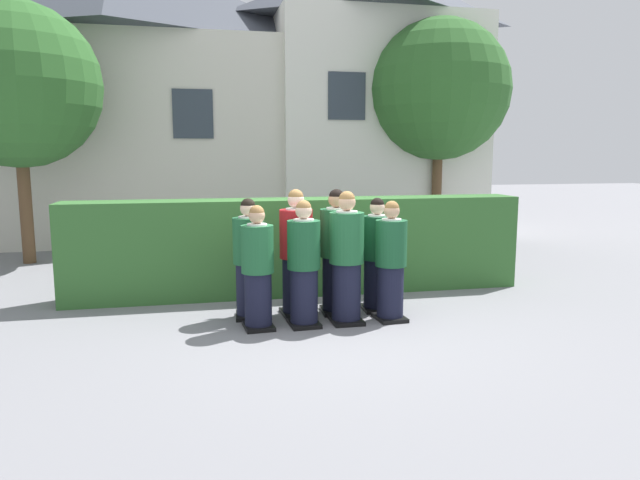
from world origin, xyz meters
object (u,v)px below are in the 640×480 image
student_rear_row_2 (336,254)px  student_rear_row_3 (377,257)px  student_front_row_0 (258,271)px  student_front_row_3 (391,264)px  student_front_row_2 (346,261)px  student_rear_row_0 (249,261)px  student_front_row_1 (304,267)px  student_in_red_blazer (296,256)px

student_rear_row_2 → student_rear_row_3: bearing=-0.1°
student_front_row_0 → student_front_row_3: student_front_row_3 is taller
student_front_row_2 → student_rear_row_0: 1.29m
student_front_row_2 → student_rear_row_2: student_front_row_2 is taller
student_front_row_1 → student_front_row_3: size_ratio=1.02×
student_front_row_0 → student_front_row_2: student_front_row_2 is taller
student_rear_row_0 → student_in_red_blazer: bearing=-0.0°
student_front_row_0 → student_rear_row_3: bearing=16.7°
student_rear_row_0 → student_rear_row_3: bearing=-0.3°
student_front_row_2 → student_in_red_blazer: size_ratio=1.00×
student_front_row_0 → student_front_row_1: student_front_row_1 is taller
student_rear_row_3 → student_front_row_1: bearing=-155.6°
student_rear_row_3 → student_rear_row_2: bearing=179.9°
student_rear_row_0 → student_in_red_blazer: student_in_red_blazer is taller
student_in_red_blazer → student_front_row_3: bearing=-23.1°
student_front_row_1 → student_in_red_blazer: bearing=91.0°
student_front_row_1 → student_rear_row_0: student_front_row_1 is taller
student_front_row_3 → student_rear_row_0: student_rear_row_0 is taller
student_front_row_2 → student_rear_row_0: (-1.20, 0.48, -0.05)m
student_rear_row_3 → student_front_row_0: bearing=-163.3°
student_front_row_3 → student_front_row_2: bearing=179.0°
student_front_row_2 → student_in_red_blazer: 0.74m
student_front_row_0 → student_rear_row_2: (1.12, 0.51, 0.07)m
student_front_row_2 → student_rear_row_2: bearing=92.2°
student_front_row_1 → student_rear_row_2: 0.74m
student_front_row_1 → student_rear_row_0: bearing=141.3°
student_front_row_3 → student_rear_row_2: student_rear_row_2 is taller
student_front_row_1 → student_in_red_blazer: (-0.01, 0.51, 0.05)m
student_front_row_1 → student_rear_row_3: 1.22m
student_front_row_3 → student_rear_row_3: bearing=94.4°
student_front_row_3 → student_rear_row_2: 0.78m
student_front_row_2 → student_front_row_3: (0.59, -0.01, -0.06)m
student_front_row_1 → student_front_row_3: 1.15m
student_front_row_3 → student_rear_row_0: (-1.79, 0.49, 0.01)m
student_front_row_1 → student_rear_row_2: bearing=43.1°
student_in_red_blazer → student_front_row_1: bearing=-89.0°
student_front_row_2 → student_in_red_blazer: student_in_red_blazer is taller
student_in_red_blazer → student_rear_row_0: bearing=180.0°
student_front_row_0 → student_rear_row_2: size_ratio=0.91×
student_rear_row_2 → student_rear_row_3: 0.57m
student_front_row_3 → student_rear_row_3: student_rear_row_3 is taller
student_front_row_1 → student_in_red_blazer: size_ratio=0.94×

